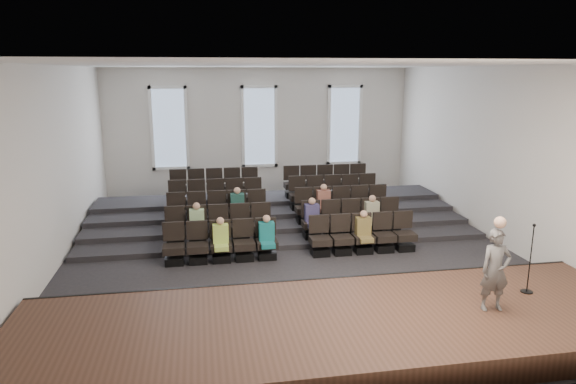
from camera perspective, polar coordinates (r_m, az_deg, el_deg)
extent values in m
plane|color=black|center=(14.40, 0.21, -6.39)|extent=(14.00, 14.00, 0.00)
cube|color=white|center=(13.57, 0.23, 13.97)|extent=(12.00, 14.00, 0.02)
cube|color=silver|center=(20.65, -3.22, 6.72)|extent=(12.00, 0.04, 5.00)
cube|color=silver|center=(7.16, 10.16, -6.03)|extent=(12.00, 0.04, 5.00)
cube|color=silver|center=(14.04, -24.78, 2.43)|extent=(0.04, 14.00, 5.00)
cube|color=silver|center=(15.95, 22.09, 3.84)|extent=(0.04, 14.00, 5.00)
cube|color=#43291C|center=(9.74, 5.65, -14.93)|extent=(11.80, 3.60, 0.50)
cube|color=black|center=(11.28, 3.23, -10.79)|extent=(11.80, 0.06, 0.52)
cube|color=black|center=(16.56, -1.20, -3.48)|extent=(11.80, 4.80, 0.15)
cube|color=black|center=(17.04, -1.47, -2.74)|extent=(11.80, 3.75, 0.30)
cube|color=black|center=(17.52, -1.72, -2.04)|extent=(11.80, 2.70, 0.45)
cube|color=black|center=(18.00, -1.96, -1.37)|extent=(11.80, 1.65, 0.60)
cube|color=black|center=(13.63, -12.49, -7.43)|extent=(0.47, 0.43, 0.20)
cube|color=black|center=(13.52, -12.56, -6.20)|extent=(0.55, 0.50, 0.19)
cube|color=black|center=(13.59, -12.61, -4.28)|extent=(0.55, 0.08, 0.50)
cube|color=black|center=(13.61, -9.95, -7.35)|extent=(0.47, 0.43, 0.20)
cube|color=black|center=(13.50, -10.00, -6.11)|extent=(0.55, 0.50, 0.19)
cube|color=black|center=(13.57, -10.07, -4.19)|extent=(0.55, 0.08, 0.50)
cube|color=black|center=(13.61, -7.41, -7.24)|extent=(0.47, 0.43, 0.20)
cube|color=black|center=(13.51, -7.45, -6.01)|extent=(0.55, 0.50, 0.19)
cube|color=black|center=(13.58, -7.54, -4.09)|extent=(0.55, 0.08, 0.50)
cube|color=black|center=(13.65, -4.87, -7.12)|extent=(0.47, 0.43, 0.20)
cube|color=black|center=(13.54, -4.90, -5.90)|extent=(0.55, 0.50, 0.19)
cube|color=black|center=(13.61, -5.01, -3.98)|extent=(0.55, 0.08, 0.50)
cube|color=black|center=(13.71, -2.35, -6.99)|extent=(0.47, 0.43, 0.20)
cube|color=black|center=(13.60, -2.37, -5.77)|extent=(0.55, 0.50, 0.19)
cube|color=black|center=(13.67, -2.50, -3.86)|extent=(0.55, 0.08, 0.50)
cube|color=black|center=(13.96, 3.60, -6.63)|extent=(0.47, 0.43, 0.20)
cube|color=black|center=(13.85, 3.62, -5.43)|extent=(0.55, 0.50, 0.19)
cube|color=black|center=(13.92, 3.44, -3.56)|extent=(0.55, 0.08, 0.50)
cube|color=black|center=(14.10, 5.99, -6.47)|extent=(0.47, 0.43, 0.20)
cube|color=black|center=(14.00, 6.02, -5.27)|extent=(0.55, 0.50, 0.19)
cube|color=black|center=(14.07, 5.82, -3.42)|extent=(0.55, 0.08, 0.50)
cube|color=black|center=(14.27, 8.32, -6.30)|extent=(0.47, 0.43, 0.20)
cube|color=black|center=(14.17, 8.36, -5.12)|extent=(0.55, 0.50, 0.19)
cube|color=black|center=(14.24, 8.15, -3.29)|extent=(0.55, 0.08, 0.50)
cube|color=black|center=(14.46, 10.59, -6.12)|extent=(0.47, 0.43, 0.20)
cube|color=black|center=(14.36, 10.64, -4.95)|extent=(0.55, 0.50, 0.19)
cube|color=black|center=(14.43, 10.42, -3.15)|extent=(0.55, 0.08, 0.50)
cube|color=black|center=(14.68, 12.80, -5.94)|extent=(0.47, 0.43, 0.20)
cube|color=black|center=(14.58, 12.86, -4.79)|extent=(0.55, 0.50, 0.19)
cube|color=black|center=(14.65, 12.63, -3.01)|extent=(0.55, 0.08, 0.50)
cube|color=black|center=(14.57, -12.36, -5.44)|extent=(0.47, 0.43, 0.20)
cube|color=black|center=(14.47, -12.42, -4.27)|extent=(0.55, 0.50, 0.19)
cube|color=black|center=(14.56, -12.46, -2.49)|extent=(0.55, 0.08, 0.50)
cube|color=black|center=(14.55, -9.99, -5.35)|extent=(0.47, 0.43, 0.20)
cube|color=black|center=(14.45, -10.04, -4.19)|extent=(0.55, 0.50, 0.19)
cube|color=black|center=(14.54, -10.10, -2.40)|extent=(0.55, 0.08, 0.50)
cube|color=black|center=(14.55, -7.62, -5.26)|extent=(0.47, 0.43, 0.20)
cube|color=black|center=(14.46, -7.65, -4.09)|extent=(0.55, 0.50, 0.19)
cube|color=black|center=(14.55, -7.74, -2.31)|extent=(0.55, 0.08, 0.50)
cube|color=black|center=(14.59, -5.25, -5.15)|extent=(0.47, 0.43, 0.20)
cube|color=black|center=(14.49, -5.28, -3.99)|extent=(0.55, 0.50, 0.19)
cube|color=black|center=(14.58, -5.38, -2.21)|extent=(0.55, 0.08, 0.50)
cube|color=black|center=(14.64, -2.90, -5.04)|extent=(0.47, 0.43, 0.20)
cube|color=black|center=(14.55, -2.92, -3.88)|extent=(0.55, 0.50, 0.19)
cube|color=black|center=(14.63, -3.04, -2.11)|extent=(0.55, 0.08, 0.50)
cube|color=black|center=(14.87, 2.67, -4.74)|extent=(0.47, 0.43, 0.20)
cube|color=black|center=(14.78, 2.68, -3.60)|extent=(0.55, 0.50, 0.19)
cube|color=black|center=(14.87, 2.52, -1.85)|extent=(0.55, 0.08, 0.50)
cube|color=black|center=(15.01, 4.91, -4.61)|extent=(0.47, 0.43, 0.20)
cube|color=black|center=(14.92, 4.93, -3.47)|extent=(0.55, 0.50, 0.19)
cube|color=black|center=(15.00, 4.76, -1.75)|extent=(0.55, 0.08, 0.50)
cube|color=black|center=(15.17, 7.11, -4.47)|extent=(0.47, 0.43, 0.20)
cube|color=black|center=(15.08, 7.14, -3.35)|extent=(0.55, 0.50, 0.19)
cube|color=black|center=(15.16, 6.96, -1.64)|extent=(0.55, 0.08, 0.50)
cube|color=black|center=(15.35, 9.26, -4.33)|extent=(0.47, 0.43, 0.20)
cube|color=black|center=(15.26, 9.30, -3.22)|extent=(0.55, 0.50, 0.19)
cube|color=black|center=(15.34, 9.11, -1.53)|extent=(0.55, 0.08, 0.50)
cube|color=black|center=(15.55, 11.36, -4.19)|extent=(0.47, 0.43, 0.20)
cube|color=black|center=(15.46, 11.41, -3.09)|extent=(0.55, 0.50, 0.19)
cube|color=black|center=(15.55, 11.20, -1.43)|extent=(0.55, 0.08, 0.50)
cube|color=black|center=(15.52, -12.24, -3.69)|extent=(0.47, 0.42, 0.20)
cube|color=black|center=(15.44, -12.29, -2.58)|extent=(0.55, 0.50, 0.19)
cube|color=black|center=(15.54, -12.34, -0.92)|extent=(0.55, 0.08, 0.50)
cube|color=black|center=(15.50, -10.02, -3.60)|extent=(0.47, 0.42, 0.20)
cube|color=black|center=(15.42, -10.06, -2.50)|extent=(0.55, 0.50, 0.19)
cube|color=black|center=(15.52, -10.13, -0.83)|extent=(0.55, 0.08, 0.50)
cube|color=black|center=(15.51, -7.80, -3.51)|extent=(0.47, 0.42, 0.20)
cube|color=black|center=(15.42, -7.83, -2.41)|extent=(0.55, 0.50, 0.19)
cube|color=black|center=(15.52, -7.91, -0.75)|extent=(0.55, 0.08, 0.50)
cube|color=black|center=(15.54, -5.59, -3.42)|extent=(0.47, 0.42, 0.20)
cube|color=black|center=(15.45, -5.61, -2.32)|extent=(0.55, 0.50, 0.19)
cube|color=black|center=(15.55, -5.70, -0.66)|extent=(0.55, 0.08, 0.50)
cube|color=black|center=(15.59, -3.38, -3.32)|extent=(0.47, 0.42, 0.20)
cube|color=black|center=(15.51, -3.40, -2.22)|extent=(0.55, 0.50, 0.19)
cube|color=black|center=(15.60, -3.51, -0.57)|extent=(0.55, 0.08, 0.50)
cube|color=black|center=(15.81, 1.85, -3.07)|extent=(0.47, 0.42, 0.20)
cube|color=black|center=(15.73, 1.86, -1.99)|extent=(0.55, 0.50, 0.19)
cube|color=black|center=(15.82, 1.72, -0.36)|extent=(0.55, 0.08, 0.50)
cube|color=black|center=(15.94, 3.97, -2.96)|extent=(0.47, 0.42, 0.20)
cube|color=black|center=(15.86, 3.98, -1.88)|extent=(0.55, 0.50, 0.19)
cube|color=black|center=(15.95, 3.83, -0.27)|extent=(0.55, 0.08, 0.50)
cube|color=black|center=(16.09, 6.04, -2.85)|extent=(0.47, 0.42, 0.20)
cube|color=black|center=(16.01, 6.07, -1.78)|extent=(0.55, 0.50, 0.19)
cube|color=black|center=(16.10, 5.90, -0.18)|extent=(0.55, 0.08, 0.50)
cube|color=black|center=(16.26, 8.08, -2.74)|extent=(0.47, 0.42, 0.20)
cube|color=black|center=(16.18, 8.12, -1.68)|extent=(0.55, 0.50, 0.19)
cube|color=black|center=(16.27, 7.94, -0.10)|extent=(0.55, 0.08, 0.50)
cube|color=black|center=(16.45, 10.07, -2.62)|extent=(0.47, 0.42, 0.20)
cube|color=black|center=(16.37, 10.12, -1.58)|extent=(0.55, 0.50, 0.19)
cube|color=black|center=(16.46, 9.93, -0.01)|extent=(0.55, 0.08, 0.50)
cube|color=black|center=(16.49, -12.13, -2.14)|extent=(0.47, 0.42, 0.20)
cube|color=black|center=(16.41, -12.18, -1.09)|extent=(0.55, 0.50, 0.19)
cube|color=black|center=(16.52, -12.23, 0.46)|extent=(0.55, 0.08, 0.50)
cube|color=black|center=(16.47, -10.05, -2.06)|extent=(0.47, 0.42, 0.20)
cube|color=black|center=(16.40, -10.09, -1.01)|extent=(0.55, 0.50, 0.19)
cube|color=black|center=(16.51, -10.15, 0.55)|extent=(0.55, 0.08, 0.50)
cube|color=black|center=(16.48, -7.96, -1.97)|extent=(0.47, 0.42, 0.20)
cube|color=black|center=(16.40, -7.99, -0.93)|extent=(0.55, 0.50, 0.19)
cube|color=black|center=(16.51, -8.07, 0.63)|extent=(0.55, 0.08, 0.50)
cube|color=black|center=(16.51, -5.88, -1.89)|extent=(0.47, 0.42, 0.20)
cube|color=black|center=(16.43, -5.90, -0.85)|extent=(0.55, 0.50, 0.19)
cube|color=black|center=(16.54, -5.99, 0.71)|extent=(0.55, 0.08, 0.50)
cube|color=black|center=(16.56, -3.81, -1.80)|extent=(0.47, 0.42, 0.20)
cube|color=black|center=(16.48, -3.82, -0.76)|extent=(0.55, 0.50, 0.19)
cube|color=black|center=(16.59, -3.92, 0.79)|extent=(0.55, 0.08, 0.50)
cube|color=black|center=(16.76, 1.13, -1.59)|extent=(0.47, 0.42, 0.20)
cube|color=black|center=(16.69, 1.13, -0.56)|extent=(0.55, 0.50, 0.19)
cube|color=black|center=(16.79, 1.00, 0.97)|extent=(0.55, 0.08, 0.50)
cube|color=black|center=(16.88, 3.13, -1.49)|extent=(0.47, 0.42, 0.20)
cube|color=black|center=(16.81, 3.14, -0.47)|extent=(0.55, 0.50, 0.19)
cube|color=black|center=(16.92, 3.00, 1.04)|extent=(0.55, 0.08, 0.50)
cube|color=black|center=(17.03, 5.10, -1.40)|extent=(0.47, 0.42, 0.20)
cube|color=black|center=(16.95, 5.12, -0.39)|extent=(0.55, 0.50, 0.19)
cube|color=black|center=(17.06, 4.97, 1.11)|extent=(0.55, 0.08, 0.50)
cube|color=black|center=(17.19, 7.03, -1.31)|extent=(0.47, 0.42, 0.20)
cube|color=black|center=(17.11, 7.06, -0.31)|extent=(0.55, 0.50, 0.19)
cube|color=black|center=(17.22, 6.90, 1.18)|extent=(0.55, 0.08, 0.50)
cube|color=black|center=(17.37, 8.93, -1.22)|extent=(0.47, 0.42, 0.20)
cube|color=black|center=(17.29, 8.96, -0.22)|extent=(0.55, 0.50, 0.19)
cube|color=black|center=(17.40, 8.79, 1.25)|extent=(0.55, 0.08, 0.50)
cube|color=black|center=(17.47, -12.04, -0.76)|extent=(0.47, 0.42, 0.20)
cube|color=black|center=(17.40, -12.09, 0.23)|extent=(0.55, 0.50, 0.19)
cube|color=black|center=(17.52, -12.13, 1.69)|extent=(0.55, 0.08, 0.50)
cube|color=black|center=(17.45, -10.07, -0.68)|extent=(0.47, 0.42, 0.20)
cube|color=black|center=(17.38, -10.11, 0.31)|extent=(0.55, 0.50, 0.19)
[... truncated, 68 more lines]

